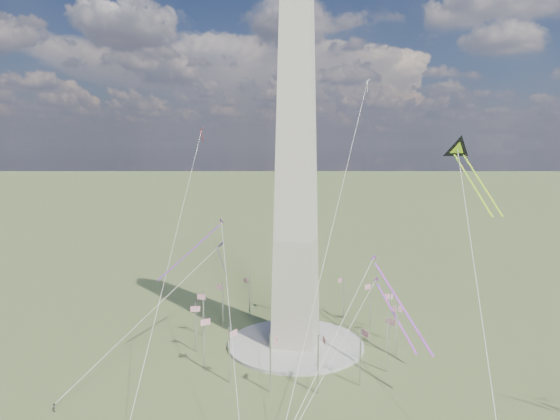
# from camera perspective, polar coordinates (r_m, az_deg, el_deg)

# --- Properties ---
(ground) EXTENTS (2000.00, 2000.00, 0.00)m
(ground) POSITION_cam_1_polar(r_m,az_deg,el_deg) (137.10, 1.79, -15.21)
(ground) COLOR #4C6130
(ground) RESTS_ON ground
(plaza) EXTENTS (36.00, 36.00, 0.80)m
(plaza) POSITION_cam_1_polar(r_m,az_deg,el_deg) (136.95, 1.79, -15.06)
(plaza) COLOR #B5B3A5
(plaza) RESTS_ON ground
(washington_monument) EXTENTS (15.56, 15.56, 100.00)m
(washington_monument) POSITION_cam_1_polar(r_m,az_deg,el_deg) (126.59, 1.88, 5.24)
(washington_monument) COLOR beige
(washington_monument) RESTS_ON plaza
(flagpole_ring) EXTENTS (54.40, 54.40, 13.00)m
(flagpole_ring) POSITION_cam_1_polar(r_m,az_deg,el_deg) (134.46, 1.80, -12.35)
(flagpole_ring) COLOR silver
(flagpole_ring) RESTS_ON ground
(person_west) EXTENTS (1.03, 1.02, 1.67)m
(person_west) POSITION_cam_1_polar(r_m,az_deg,el_deg) (116.09, -24.37, -19.86)
(person_west) COLOR gray
(person_west) RESTS_ON ground
(kite_delta_black) EXTENTS (12.40, 21.16, 17.38)m
(kite_delta_black) POSITION_cam_1_polar(r_m,az_deg,el_deg) (128.68, 19.84, 6.16)
(kite_delta_black) COLOR black
(kite_delta_black) RESTS_ON ground
(kite_diamond_purple) EXTENTS (2.32, 3.48, 10.35)m
(kite_diamond_purple) POSITION_cam_1_polar(r_m,az_deg,el_deg) (144.91, -6.79, -4.36)
(kite_diamond_purple) COLOR #3D186F
(kite_diamond_purple) RESTS_ON ground
(kite_streamer_left) EXTENTS (14.81, 20.51, 16.47)m
(kite_streamer_left) POSITION_cam_1_polar(r_m,az_deg,el_deg) (117.81, 12.64, -8.73)
(kite_streamer_left) COLOR #FF2849
(kite_streamer_left) RESTS_ON ground
(kite_streamer_mid) EXTENTS (11.44, 16.50, 13.05)m
(kite_streamer_mid) POSITION_cam_1_polar(r_m,az_deg,el_deg) (125.60, -9.19, -3.67)
(kite_streamer_mid) COLOR #FF2849
(kite_streamer_mid) RESTS_ON ground
(kite_streamer_right) EXTENTS (12.02, 17.96, 14.07)m
(kite_streamer_right) POSITION_cam_1_polar(r_m,az_deg,el_deg) (135.18, 12.38, -10.52)
(kite_streamer_right) COLOR #FF2849
(kite_streamer_right) RESTS_ON ground
(kite_small_red) EXTENTS (1.41, 1.97, 4.96)m
(kite_small_red) POSITION_cam_1_polar(r_m,az_deg,el_deg) (174.48, -8.94, 8.90)
(kite_small_red) COLOR red
(kite_small_red) RESTS_ON ground
(kite_small_white) EXTENTS (1.42, 1.51, 4.23)m
(kite_small_white) POSITION_cam_1_polar(r_m,az_deg,el_deg) (166.28, 9.97, 14.20)
(kite_small_white) COLOR white
(kite_small_white) RESTS_ON ground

